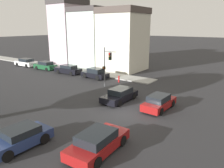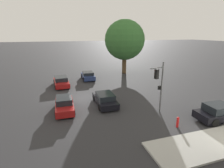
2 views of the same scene
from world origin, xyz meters
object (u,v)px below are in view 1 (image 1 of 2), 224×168
parked_car_2 (45,66)px  traffic_signal (107,62)px  parked_car_0 (95,73)px  parked_car_3 (26,63)px  crossing_car_2 (98,142)px  crossing_car_0 (120,95)px  parked_car_1 (68,70)px  crossing_car_3 (19,138)px  fire_hydrant (119,79)px  crossing_car_1 (159,102)px

parked_car_2 → traffic_signal: bearing=168.2°
parked_car_0 → parked_car_2: size_ratio=0.93×
parked_car_2 → parked_car_3: bearing=-0.5°
traffic_signal → parked_car_2: size_ratio=1.13×
crossing_car_2 → parked_car_2: size_ratio=1.05×
crossing_car_0 → parked_car_1: size_ratio=0.93×
crossing_car_3 → fire_hydrant: bearing=-165.2°
crossing_car_0 → fire_hydrant: 7.73m
crossing_car_0 → parked_car_0: 10.74m
crossing_car_2 → parked_car_1: size_ratio=0.97×
parked_car_2 → fire_hydrant: 15.69m
crossing_car_0 → parked_car_0: size_ratio=1.07×
crossing_car_1 → parked_car_1: parked_car_1 is taller
traffic_signal → crossing_car_0: size_ratio=1.14×
crossing_car_1 → crossing_car_3: crossing_car_1 is taller
crossing_car_2 → fire_hydrant: (14.98, 8.63, -0.17)m
traffic_signal → parked_car_2: traffic_signal is taller
traffic_signal → crossing_car_1: traffic_signal is taller
parked_car_0 → parked_car_1: parked_car_0 is taller
parked_car_1 → parked_car_3: 11.59m
crossing_car_0 → traffic_signal: bearing=-128.7°
crossing_car_1 → parked_car_2: 25.08m
traffic_signal → parked_car_0: (2.91, 4.42, -2.51)m
crossing_car_3 → parked_car_1: parked_car_1 is taller
parked_car_3 → crossing_car_1: bearing=167.6°
crossing_car_0 → crossing_car_1: (0.21, -4.23, 0.03)m
crossing_car_2 → parked_car_1: parked_car_1 is taller
parked_car_2 → crossing_car_0: bearing=161.0°
crossing_car_0 → parked_car_3: (6.10, 25.85, 0.09)m
traffic_signal → crossing_car_1: (-3.23, -8.47, -2.55)m
crossing_car_0 → parked_car_0: parked_car_0 is taller
parked_car_0 → crossing_car_2: bearing=132.1°
traffic_signal → parked_car_3: (2.66, 21.61, -2.49)m
crossing_car_0 → crossing_car_1: size_ratio=1.05×
parked_car_3 → parked_car_0: bearing=179.5°
crossing_car_2 → parked_car_2: bearing=55.1°
traffic_signal → crossing_car_3: size_ratio=1.23×
parked_car_2 → crossing_car_2: bearing=146.8°
parked_car_3 → parked_car_1: bearing=179.0°
parked_car_1 → parked_car_3: (-0.07, 11.59, 0.04)m
parked_car_1 → parked_car_2: parked_car_2 is taller
parked_car_3 → crossing_car_0: bearing=165.4°
crossing_car_0 → fire_hydrant: bearing=-144.8°
traffic_signal → parked_car_1: size_ratio=1.05×
crossing_car_2 → parked_car_0: bearing=37.2°
parked_car_2 → parked_car_3: size_ratio=0.92×
crossing_car_0 → crossing_car_1: bearing=93.2°
traffic_signal → crossing_car_2: bearing=21.4°
traffic_signal → crossing_car_0: 6.04m
crossing_car_3 → traffic_signal: bearing=-163.3°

